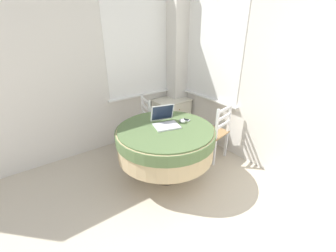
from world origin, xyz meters
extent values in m
cube|color=silver|center=(-0.17, 3.35, 1.27)|extent=(4.07, 0.06, 2.55)
cube|color=white|center=(1.04, 3.31, 1.49)|extent=(1.10, 0.01, 1.42)
cube|color=white|center=(1.04, 3.28, 0.77)|extent=(1.18, 0.07, 0.02)
cube|color=white|center=(1.86, 2.49, 1.49)|extent=(0.01, 1.10, 1.42)
cube|color=white|center=(1.83, 2.49, 0.77)|extent=(0.07, 1.18, 0.02)
cube|color=silver|center=(1.73, 3.18, 1.27)|extent=(0.28, 0.28, 2.55)
cylinder|color=#4C3D2D|center=(0.64, 2.04, 0.01)|extent=(0.36, 0.36, 0.03)
cylinder|color=#4C3D2D|center=(0.64, 2.04, 0.37)|extent=(0.11, 0.11, 0.69)
cylinder|color=tan|center=(0.64, 2.04, 0.54)|extent=(1.20, 1.20, 0.35)
cylinder|color=#567042|center=(0.64, 2.04, 0.65)|extent=(1.22, 1.22, 0.14)
cylinder|color=#567042|center=(0.64, 2.04, 0.72)|extent=(1.17, 1.17, 0.02)
cube|color=silver|center=(0.68, 2.06, 0.74)|extent=(0.35, 0.30, 0.02)
cube|color=silver|center=(0.69, 2.08, 0.75)|extent=(0.29, 0.20, 0.00)
cube|color=silver|center=(0.72, 2.21, 0.86)|extent=(0.31, 0.15, 0.22)
cube|color=#192338|center=(0.72, 2.20, 0.86)|extent=(0.28, 0.13, 0.20)
ellipsoid|color=white|center=(0.91, 2.04, 0.76)|extent=(0.06, 0.10, 0.05)
cube|color=#B2B7BC|center=(1.00, 2.07, 0.74)|extent=(0.09, 0.12, 0.01)
cube|color=black|center=(1.00, 2.07, 0.74)|extent=(0.07, 0.09, 0.00)
cube|color=#A87F51|center=(0.70, 2.89, 0.42)|extent=(0.46, 0.46, 0.02)
cube|color=white|center=(0.58, 3.09, 0.21)|extent=(0.04, 0.04, 0.41)
cube|color=white|center=(0.51, 2.76, 0.21)|extent=(0.04, 0.04, 0.41)
cube|color=white|center=(0.90, 3.02, 0.21)|extent=(0.04, 0.04, 0.41)
cube|color=white|center=(0.83, 2.69, 0.21)|extent=(0.04, 0.04, 0.41)
cube|color=white|center=(0.90, 3.02, 0.65)|extent=(0.04, 0.04, 0.44)
cube|color=white|center=(0.83, 2.69, 0.65)|extent=(0.04, 0.04, 0.44)
cube|color=white|center=(0.86, 2.86, 0.82)|extent=(0.09, 0.33, 0.04)
cube|color=white|center=(0.86, 2.86, 0.70)|extent=(0.09, 0.33, 0.04)
cube|color=white|center=(0.86, 2.86, 0.59)|extent=(0.09, 0.33, 0.04)
cube|color=#A87F51|center=(1.50, 2.05, 0.42)|extent=(0.45, 0.45, 0.02)
cube|color=white|center=(1.64, 2.24, 0.21)|extent=(0.04, 0.04, 0.41)
cube|color=white|center=(1.31, 2.17, 0.21)|extent=(0.04, 0.04, 0.41)
cube|color=white|center=(1.70, 1.92, 0.21)|extent=(0.04, 0.04, 0.41)
cube|color=white|center=(1.37, 1.85, 0.21)|extent=(0.04, 0.04, 0.41)
cube|color=white|center=(1.70, 1.92, 0.65)|extent=(0.04, 0.04, 0.44)
cube|color=white|center=(1.37, 1.85, 0.65)|extent=(0.04, 0.04, 0.44)
cube|color=white|center=(1.53, 1.88, 0.82)|extent=(0.33, 0.09, 0.04)
cube|color=white|center=(1.53, 1.88, 0.70)|extent=(0.33, 0.09, 0.04)
cube|color=white|center=(1.53, 1.88, 0.59)|extent=(0.33, 0.09, 0.04)
cube|color=silver|center=(1.53, 3.07, 0.31)|extent=(0.59, 0.42, 0.63)
cube|color=silver|center=(1.53, 3.07, 0.63)|extent=(0.61, 0.44, 0.02)
cube|color=white|center=(1.53, 2.86, 0.52)|extent=(0.52, 0.01, 0.18)
sphere|color=olive|center=(1.53, 2.85, 0.52)|extent=(0.02, 0.02, 0.02)
cube|color=white|center=(1.53, 2.86, 0.31)|extent=(0.52, 0.01, 0.18)
sphere|color=olive|center=(1.53, 2.85, 0.31)|extent=(0.02, 0.02, 0.02)
cube|color=white|center=(1.53, 2.86, 0.10)|extent=(0.52, 0.01, 0.18)
sphere|color=olive|center=(1.53, 2.85, 0.10)|extent=(0.02, 0.02, 0.02)
camera|label=1|loc=(-0.80, 0.04, 1.92)|focal=24.00mm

